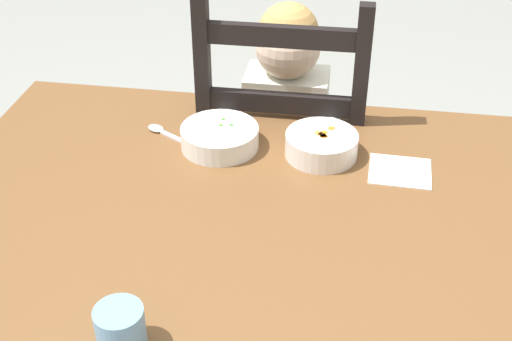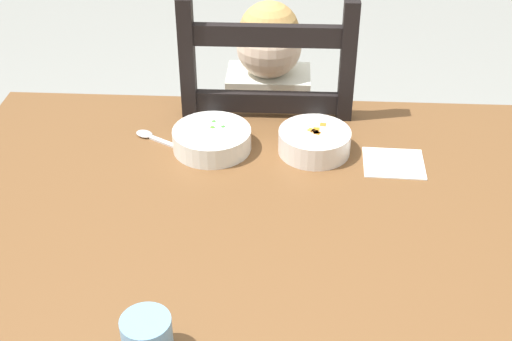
{
  "view_description": "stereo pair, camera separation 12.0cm",
  "coord_description": "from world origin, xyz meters",
  "px_view_note": "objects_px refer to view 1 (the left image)",
  "views": [
    {
      "loc": [
        0.19,
        -1.09,
        1.59
      ],
      "look_at": [
        0.01,
        0.07,
        0.8
      ],
      "focal_mm": 48.25,
      "sensor_mm": 36.0,
      "label": 1
    },
    {
      "loc": [
        0.07,
        -1.1,
        1.59
      ],
      "look_at": [
        0.01,
        0.07,
        0.8
      ],
      "focal_mm": 48.25,
      "sensor_mm": 36.0,
      "label": 2
    }
  ],
  "objects_px": {
    "dining_chair": "(284,172)",
    "bowl_of_peas": "(220,137)",
    "bowl_of_carrots": "(321,144)",
    "spoon": "(162,131)",
    "child_figure": "(285,124)",
    "drinking_cup": "(120,329)",
    "dining_table": "(248,247)"
  },
  "relations": [
    {
      "from": "bowl_of_peas",
      "to": "drinking_cup",
      "type": "distance_m",
      "value": 0.61
    },
    {
      "from": "bowl_of_peas",
      "to": "dining_table",
      "type": "bearing_deg",
      "value": -65.7
    },
    {
      "from": "dining_table",
      "to": "child_figure",
      "type": "relative_size",
      "value": 1.36
    },
    {
      "from": "dining_chair",
      "to": "spoon",
      "type": "relative_size",
      "value": 8.15
    },
    {
      "from": "bowl_of_peas",
      "to": "spoon",
      "type": "distance_m",
      "value": 0.16
    },
    {
      "from": "bowl_of_carrots",
      "to": "spoon",
      "type": "relative_size",
      "value": 1.27
    },
    {
      "from": "dining_table",
      "to": "spoon",
      "type": "height_order",
      "value": "spoon"
    },
    {
      "from": "dining_chair",
      "to": "bowl_of_peas",
      "type": "bearing_deg",
      "value": -111.61
    },
    {
      "from": "dining_table",
      "to": "bowl_of_carrots",
      "type": "distance_m",
      "value": 0.29
    },
    {
      "from": "dining_chair",
      "to": "spoon",
      "type": "height_order",
      "value": "dining_chair"
    },
    {
      "from": "dining_table",
      "to": "spoon",
      "type": "bearing_deg",
      "value": 133.51
    },
    {
      "from": "child_figure",
      "to": "spoon",
      "type": "distance_m",
      "value": 0.38
    },
    {
      "from": "bowl_of_carrots",
      "to": "drinking_cup",
      "type": "relative_size",
      "value": 2.07
    },
    {
      "from": "dining_table",
      "to": "drinking_cup",
      "type": "xyz_separation_m",
      "value": [
        -0.14,
        -0.38,
        0.14
      ]
    },
    {
      "from": "bowl_of_peas",
      "to": "bowl_of_carrots",
      "type": "bearing_deg",
      "value": -0.01
    },
    {
      "from": "child_figure",
      "to": "drinking_cup",
      "type": "xyz_separation_m",
      "value": [
        -0.15,
        -0.9,
        0.14
      ]
    },
    {
      "from": "dining_chair",
      "to": "child_figure",
      "type": "height_order",
      "value": "dining_chair"
    },
    {
      "from": "dining_chair",
      "to": "bowl_of_peas",
      "type": "height_order",
      "value": "dining_chair"
    },
    {
      "from": "bowl_of_peas",
      "to": "drinking_cup",
      "type": "relative_size",
      "value": 2.27
    },
    {
      "from": "child_figure",
      "to": "bowl_of_peas",
      "type": "bearing_deg",
      "value": -111.79
    },
    {
      "from": "child_figure",
      "to": "bowl_of_carrots",
      "type": "bearing_deg",
      "value": -68.21
    },
    {
      "from": "dining_chair",
      "to": "bowl_of_peas",
      "type": "relative_size",
      "value": 5.85
    },
    {
      "from": "bowl_of_carrots",
      "to": "drinking_cup",
      "type": "height_order",
      "value": "drinking_cup"
    },
    {
      "from": "dining_table",
      "to": "dining_chair",
      "type": "distance_m",
      "value": 0.55
    },
    {
      "from": "dining_chair",
      "to": "spoon",
      "type": "xyz_separation_m",
      "value": [
        -0.27,
        -0.26,
        0.26
      ]
    },
    {
      "from": "drinking_cup",
      "to": "bowl_of_peas",
      "type": "bearing_deg",
      "value": 86.94
    },
    {
      "from": "dining_table",
      "to": "spoon",
      "type": "distance_m",
      "value": 0.38
    },
    {
      "from": "dining_table",
      "to": "dining_chair",
      "type": "relative_size",
      "value": 1.27
    },
    {
      "from": "child_figure",
      "to": "bowl_of_peas",
      "type": "xyz_separation_m",
      "value": [
        -0.12,
        -0.29,
        0.12
      ]
    },
    {
      "from": "bowl_of_carrots",
      "to": "drinking_cup",
      "type": "bearing_deg",
      "value": -113.52
    },
    {
      "from": "dining_chair",
      "to": "spoon",
      "type": "distance_m",
      "value": 0.45
    },
    {
      "from": "drinking_cup",
      "to": "spoon",
      "type": "bearing_deg",
      "value": 100.17
    }
  ]
}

